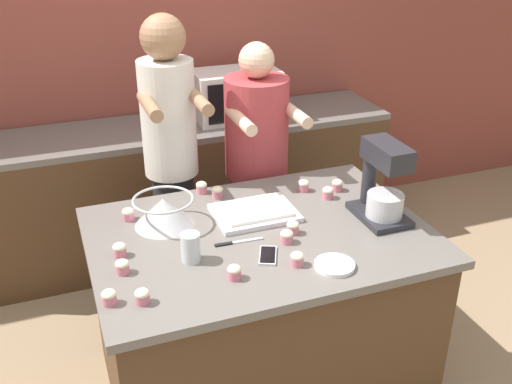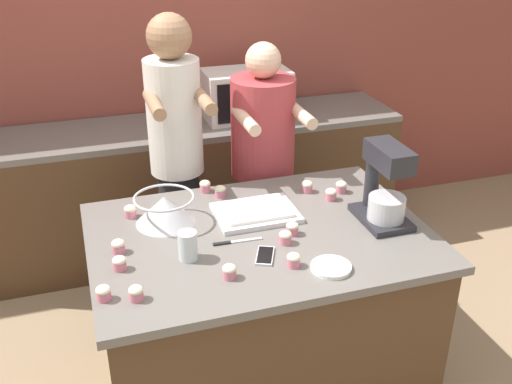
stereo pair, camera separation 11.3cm
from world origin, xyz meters
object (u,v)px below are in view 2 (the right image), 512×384
Objects in this scene: drinking_glass at (188,246)px; cupcake_4 at (294,260)px; cupcake_12 at (120,263)px; cupcake_13 at (285,237)px; cupcake_10 at (136,293)px; cupcake_11 at (118,246)px; cell_phone at (265,256)px; baking_tray at (256,212)px; microwave_oven at (246,94)px; mixing_bowl at (165,209)px; cupcake_7 at (307,186)px; cupcake_6 at (205,186)px; cupcake_3 at (229,271)px; small_plate at (331,267)px; cupcake_5 at (103,293)px; cupcake_8 at (341,187)px; cupcake_2 at (220,191)px; person_right at (263,175)px; stand_mixer at (384,189)px; person_left at (177,164)px; cupcake_9 at (130,211)px; cupcake_1 at (292,228)px; cupcake_0 at (331,194)px; knife at (234,242)px.

drinking_glass is 0.44m from cupcake_4.
cupcake_12 and cupcake_13 have the same top height.
cupcake_10 is 0.36m from cupcake_11.
cupcake_13 is (0.12, 0.08, 0.03)m from cell_phone.
baking_tray is 1.35m from microwave_oven.
mixing_bowl is 0.76m from cupcake_7.
drinking_glass is at bearing -1.26° from cupcake_12.
cupcake_6 is 1.00× the size of cupcake_7.
cupcake_4 is at bearing 0.21° from cupcake_3.
cupcake_5 is at bearing 175.40° from small_plate.
cupcake_7 and cupcake_8 have the same top height.
cupcake_2 and cupcake_12 have the same top height.
person_right reaches higher than stand_mixer.
drinking_glass is 0.23m from cupcake_3.
person_right is 2.84× the size of microwave_oven.
person_left is at bearing 71.19° from cupcake_10.
cupcake_1 is at bearing -29.81° from cupcake_9.
cell_phone is 0.66m from cupcake_7.
cupcake_5 is (-0.97, -1.04, 0.11)m from person_right.
stand_mixer is 6.21× the size of cupcake_7.
cupcake_0 is 1.26m from cupcake_5.
cupcake_2 is (0.15, -0.34, -0.02)m from person_left.
baking_tray is at bearing 51.70° from knife.
cupcake_1 is at bearing 48.39° from cupcake_13.
drinking_glass is at bearing -156.67° from cupcake_8.
small_plate is at bearing -142.36° from stand_mixer.
knife is at bearing -89.54° from cupcake_6.
cupcake_0 and cupcake_1 have the same top height.
cupcake_6 is at bearing 109.52° from cupcake_13.
cupcake_3 is at bearing -109.02° from microwave_oven.
person_left is 13.92× the size of drinking_glass.
cupcake_6 is (-0.71, 0.55, -0.14)m from stand_mixer.
knife is at bearing -116.42° from person_right.
cupcake_8 and cupcake_12 have the same top height.
person_right is 25.89× the size of cupcake_9.
person_right is (0.49, 0.00, -0.13)m from person_left.
cupcake_2 is 0.66m from cupcake_11.
person_right is 1.16m from cupcake_3.
cupcake_5 is 1.00× the size of cupcake_11.
mixing_bowl is 0.36m from cupcake_6.
cupcake_1 is at bearing -120.81° from cupcake_7.
stand_mixer reaches higher than cupcake_6.
cupcake_0 is at bearing 27.32° from cupcake_10.
small_plate reaches higher than cell_phone.
mixing_bowl reaches higher than cupcake_10.
cupcake_12 is (-0.28, 0.01, -0.03)m from drinking_glass.
knife is at bearing 6.92° from cupcake_12.
stand_mixer is 0.46m from cupcake_1.
cupcake_12 is 1.00× the size of cupcake_13.
cupcake_13 is at bearing 113.64° from small_plate.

